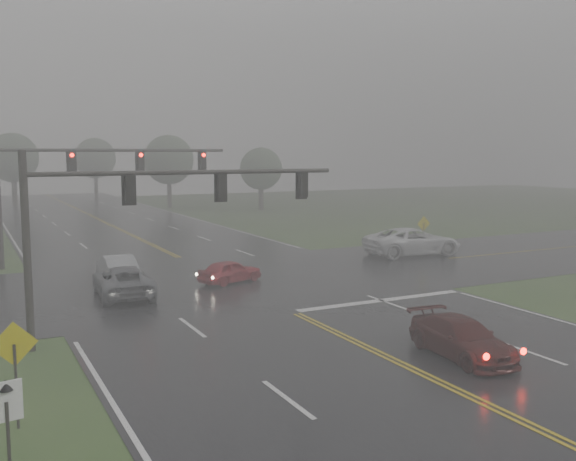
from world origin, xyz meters
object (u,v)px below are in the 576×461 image
pickup_white (412,255)px  sedan_maroon (461,357)px  signal_gantry_near (133,208)px  sedan_red (230,283)px  car_grey (123,297)px  sedan_silver (117,281)px  signal_gantry_far (75,174)px

pickup_white → sedan_maroon: bearing=151.5°
pickup_white → signal_gantry_near: signal_gantry_near is taller
pickup_white → sedan_red: bearing=107.2°
car_grey → pickup_white: 19.79m
sedan_maroon → car_grey: 15.93m
sedan_silver → sedan_red: bearing=150.1°
sedan_silver → signal_gantry_near: (-1.57, -10.59, 4.68)m
signal_gantry_far → car_grey: bearing=-87.9°
sedan_silver → car_grey: bearing=83.6°
sedan_silver → signal_gantry_far: 8.46m
signal_gantry_near → signal_gantry_far: 17.09m
sedan_maroon → signal_gantry_near: bearing=146.4°
sedan_silver → pickup_white: bearing=-179.0°
pickup_white → signal_gantry_far: 21.58m
sedan_silver → pickup_white: size_ratio=0.67×
car_grey → pickup_white: bearing=-165.5°
sedan_maroon → sedan_red: 14.77m
sedan_silver → signal_gantry_near: signal_gantry_near is taller
sedan_maroon → pickup_white: bearing=61.5°
sedan_red → sedan_silver: sedan_silver is taller
sedan_maroon → car_grey: bearing=124.3°
sedan_maroon → signal_gantry_far: size_ratio=0.32×
car_grey → signal_gantry_near: 8.34m
car_grey → signal_gantry_near: signal_gantry_near is taller
sedan_silver → car_grey: car_grey is taller
signal_gantry_near → signal_gantry_far: signal_gantry_far is taller
car_grey → signal_gantry_far: signal_gantry_far is taller
sedan_red → signal_gantry_far: bearing=13.3°
sedan_red → car_grey: bearing=78.5°
sedan_maroon → sedan_red: (-2.19, 14.61, 0.00)m
sedan_silver → signal_gantry_far: size_ratio=0.31×
sedan_silver → car_grey: 3.80m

